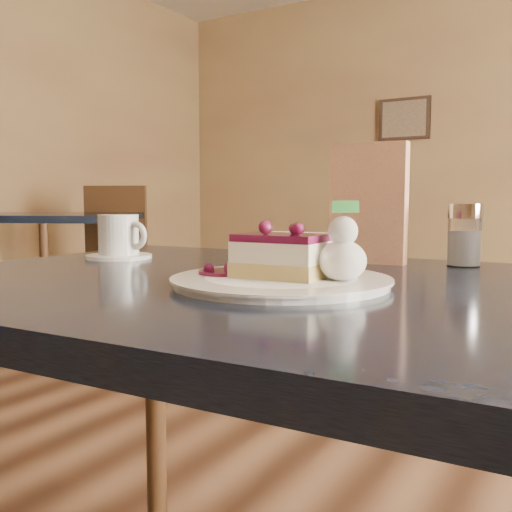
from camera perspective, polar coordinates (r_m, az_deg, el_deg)
The scene contains 10 objects.
main_table at distance 0.91m, azimuth 4.00°, elevation -7.80°, with size 1.33×0.92×0.81m.
dessert_plate at distance 0.84m, azimuth 2.51°, elevation -2.58°, with size 0.32×0.32×0.01m, color white.
cheesecake_slice at distance 0.84m, azimuth 2.52°, elevation -0.02°, with size 0.13×0.10×0.06m.
whipped_cream at distance 0.81m, azimuth 8.65°, elevation -0.45°, with size 0.07×0.07×0.06m.
berry_sauce at distance 0.88m, azimuth -2.99°, elevation -1.62°, with size 0.09×0.09×0.01m, color #46102D.
coffee_set at distance 1.25m, azimuth -13.48°, elevation 1.69°, with size 0.15×0.14×0.09m.
menu_card at distance 1.15m, azimuth 11.18°, elevation 5.17°, with size 0.15×0.03×0.24m, color #FFEAA9.
sugar_shaker at distance 1.14m, azimuth 20.13°, elevation 2.03°, with size 0.06×0.06×0.12m.
napkin_stack at distance 1.22m, azimuth 3.25°, elevation 1.01°, with size 0.13×0.13×0.05m, color white.
bg_table_far_left at distance 4.14m, azimuth -20.23°, elevation -6.53°, with size 1.38×2.03×1.35m.
Camera 1 is at (0.22, -0.55, 0.93)m, focal length 40.00 mm.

